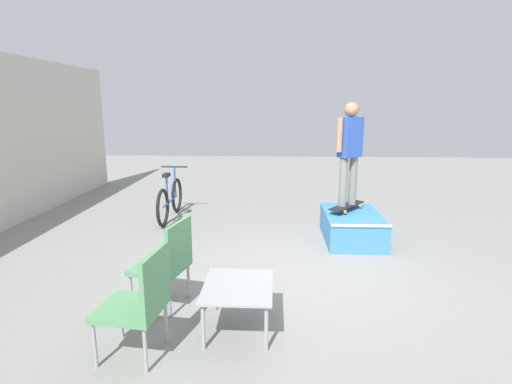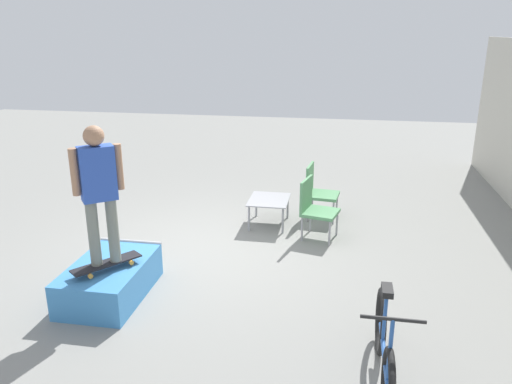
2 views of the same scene
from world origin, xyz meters
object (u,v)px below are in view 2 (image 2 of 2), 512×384
at_px(person_skater, 99,185).
at_px(skate_ramp_box, 110,279).
at_px(skateboard_on_ramp, 107,263).
at_px(patio_chair_left, 318,189).
at_px(coffee_table, 269,202).
at_px(bicycle, 384,349).
at_px(patio_chair_right, 315,206).

bearing_deg(person_skater, skate_ramp_box, -106.47).
relative_size(skateboard_on_ramp, patio_chair_left, 0.82).
relative_size(coffee_table, bicycle, 0.46).
bearing_deg(skate_ramp_box, patio_chair_right, 134.01).
xyz_separation_m(skateboard_on_ramp, patio_chair_right, (-2.44, 2.29, 0.01)).
bearing_deg(patio_chair_right, coffee_table, 75.30).
bearing_deg(patio_chair_left, person_skater, 151.84).
bearing_deg(person_skater, patio_chair_right, -171.08).
relative_size(patio_chair_left, bicycle, 0.56).
relative_size(skateboard_on_ramp, patio_chair_right, 0.82).
height_order(coffee_table, patio_chair_right, patio_chair_right).
relative_size(skate_ramp_box, bicycle, 0.81).
distance_m(person_skater, patio_chair_right, 3.48).
xyz_separation_m(patio_chair_left, patio_chair_right, (0.87, 0.00, 0.00)).
bearing_deg(patio_chair_right, person_skater, 150.13).
distance_m(coffee_table, patio_chair_right, 0.90).
height_order(skateboard_on_ramp, patio_chair_right, patio_chair_right).
relative_size(skate_ramp_box, patio_chair_right, 1.44).
bearing_deg(coffee_table, patio_chair_left, 120.04).
xyz_separation_m(skate_ramp_box, patio_chair_right, (-2.28, 2.36, 0.31)).
height_order(skate_ramp_box, patio_chair_left, patio_chair_left).
relative_size(person_skater, bicycle, 0.96).
xyz_separation_m(skateboard_on_ramp, coffee_table, (-2.86, 1.51, -0.12)).
bearing_deg(skate_ramp_box, skateboard_on_ramp, 21.35).
distance_m(patio_chair_left, bicycle, 4.31).
bearing_deg(patio_chair_left, bicycle, -161.97).
bearing_deg(person_skater, patio_chair_left, -162.55).
bearing_deg(person_skater, coffee_table, -155.73).
bearing_deg(patio_chair_right, bicycle, -152.32).
bearing_deg(bicycle, patio_chair_left, -168.37).
height_order(skate_ramp_box, patio_chair_right, patio_chair_right).
bearing_deg(patio_chair_right, patio_chair_left, 13.52).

